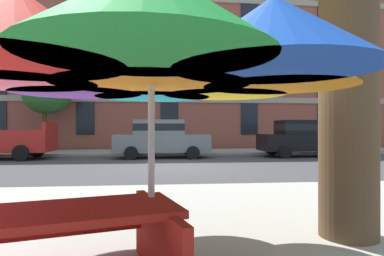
# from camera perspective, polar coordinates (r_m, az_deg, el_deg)

# --- Properties ---
(ground_plane) EXTENTS (120.00, 120.00, 0.00)m
(ground_plane) POSITION_cam_1_polar(r_m,az_deg,el_deg) (12.10, -2.31, -6.62)
(ground_plane) COLOR #424244
(sidewalk_far) EXTENTS (56.00, 3.60, 0.12)m
(sidewalk_far) POSITION_cam_1_polar(r_m,az_deg,el_deg) (18.86, -3.63, -4.09)
(sidewalk_far) COLOR #9E998E
(sidewalk_far) RESTS_ON ground
(apartment_building) EXTENTS (46.21, 12.08, 12.80)m
(apartment_building) POSITION_cam_1_polar(r_m,az_deg,el_deg) (27.46, -4.33, 10.46)
(apartment_building) COLOR #934C3D
(apartment_building) RESTS_ON ground
(sedan_gray) EXTENTS (4.40, 1.98, 1.78)m
(sedan_gray) POSITION_cam_1_polar(r_m,az_deg,el_deg) (15.70, -5.33, -1.64)
(sedan_gray) COLOR slate
(sedan_gray) RESTS_ON ground
(sedan_black) EXTENTS (4.40, 1.98, 1.78)m
(sedan_black) POSITION_cam_1_polar(r_m,az_deg,el_deg) (17.26, 18.55, -1.50)
(sedan_black) COLOR black
(sedan_black) RESTS_ON ground
(street_tree_left) EXTENTS (2.74, 2.87, 4.92)m
(street_tree_left) POSITION_cam_1_polar(r_m,az_deg,el_deg) (20.49, -23.68, 5.92)
(street_tree_left) COLOR #4C3823
(street_tree_left) RESTS_ON ground
(patio_umbrella) EXTENTS (3.76, 3.76, 2.35)m
(patio_umbrella) POSITION_cam_1_polar(r_m,az_deg,el_deg) (3.07, -6.95, 12.08)
(patio_umbrella) COLOR silver
(patio_umbrella) RESTS_ON ground
(picnic_table) EXTENTS (2.14, 1.95, 0.77)m
(picnic_table) POSITION_cam_1_polar(r_m,az_deg,el_deg) (2.84, -21.88, -18.35)
(picnic_table) COLOR red
(picnic_table) RESTS_ON ground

